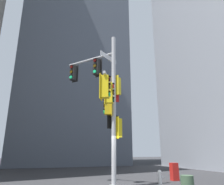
# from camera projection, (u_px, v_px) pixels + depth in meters

# --- Properties ---
(building_mid_block) EXTENTS (15.26, 15.26, 53.46)m
(building_mid_block) POSITION_uv_depth(u_px,v_px,m) (74.00, 12.00, 38.30)
(building_mid_block) COLOR #4C5460
(building_mid_block) RESTS_ON ground
(signal_pole_assembly) EXTENTS (2.71, 4.93, 8.22)m
(signal_pole_assembly) POSITION_uv_depth(u_px,v_px,m) (106.00, 95.00, 11.21)
(signal_pole_assembly) COLOR #B2B2B5
(signal_pole_assembly) RESTS_ON ground
(fire_hydrant) EXTENTS (0.33, 0.23, 0.73)m
(fire_hydrant) POSITION_uv_depth(u_px,v_px,m) (160.00, 176.00, 11.65)
(fire_hydrant) COLOR silver
(fire_hydrant) RESTS_ON ground
(newspaper_box) EXTENTS (0.45, 0.36, 1.05)m
(newspaper_box) POSITION_uv_depth(u_px,v_px,m) (174.00, 172.00, 12.87)
(newspaper_box) COLOR red
(newspaper_box) RESTS_ON ground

